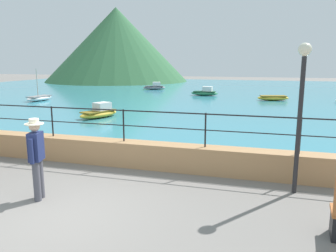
# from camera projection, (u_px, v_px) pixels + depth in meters

# --- Properties ---
(ground_plane) EXTENTS (120.00, 120.00, 0.00)m
(ground_plane) POSITION_uv_depth(u_px,v_px,m) (58.00, 214.00, 6.37)
(ground_plane) COLOR slate
(promenade_wall) EXTENTS (20.00, 0.56, 0.70)m
(promenade_wall) POSITION_uv_depth(u_px,v_px,m) (124.00, 153.00, 9.32)
(promenade_wall) COLOR tan
(promenade_wall) RESTS_ON ground
(railing) EXTENTS (18.44, 0.04, 0.90)m
(railing) POSITION_uv_depth(u_px,v_px,m) (123.00, 119.00, 9.13)
(railing) COLOR black
(railing) RESTS_ON promenade_wall
(lake_water) EXTENTS (64.00, 44.32, 0.06)m
(lake_water) POSITION_uv_depth(u_px,v_px,m) (222.00, 93.00, 30.72)
(lake_water) COLOR teal
(lake_water) RESTS_ON ground
(hill_main) EXTENTS (20.77, 20.77, 10.58)m
(hill_main) POSITION_uv_depth(u_px,v_px,m) (117.00, 45.00, 48.16)
(hill_main) COLOR #33663D
(hill_main) RESTS_ON ground
(person_walking) EXTENTS (0.38, 0.55, 1.75)m
(person_walking) POSITION_uv_depth(u_px,v_px,m) (37.00, 155.00, 6.88)
(person_walking) COLOR #4C4C56
(person_walking) RESTS_ON ground
(lamp_post) EXTENTS (0.28, 0.28, 3.28)m
(lamp_post) POSITION_uv_depth(u_px,v_px,m) (301.00, 95.00, 6.99)
(lamp_post) COLOR #232326
(lamp_post) RESTS_ON ground
(boat_1) EXTENTS (1.68, 2.47, 0.76)m
(boat_1) POSITION_uv_depth(u_px,v_px,m) (99.00, 112.00, 16.97)
(boat_1) COLOR gold
(boat_1) RESTS_ON lake_water
(boat_2) EXTENTS (2.45, 1.46, 0.36)m
(boat_2) POSITION_uv_depth(u_px,v_px,m) (273.00, 98.00, 24.45)
(boat_2) COLOR gold
(boat_2) RESTS_ON lake_water
(boat_4) EXTENTS (1.15, 2.39, 2.35)m
(boat_4) POSITION_uv_depth(u_px,v_px,m) (39.00, 98.00, 24.26)
(boat_4) COLOR white
(boat_4) RESTS_ON lake_water
(boat_6) EXTENTS (2.32, 0.95, 0.76)m
(boat_6) POSITION_uv_depth(u_px,v_px,m) (205.00, 92.00, 28.07)
(boat_6) COLOR #338C59
(boat_6) RESTS_ON lake_water
(boat_7) EXTENTS (2.47, 1.63, 0.76)m
(boat_7) POSITION_uv_depth(u_px,v_px,m) (155.00, 87.00, 34.10)
(boat_7) COLOR gray
(boat_7) RESTS_ON lake_water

